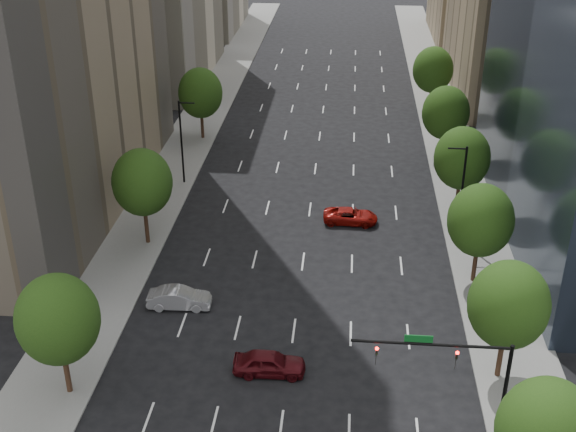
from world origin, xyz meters
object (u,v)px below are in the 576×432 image
(traffic_signal, at_px, (464,369))
(car_red_far, at_px, (350,216))
(car_maroon, at_px, (269,363))
(car_silver, at_px, (179,298))

(traffic_signal, relative_size, car_red_far, 1.80)
(car_maroon, relative_size, car_silver, 1.00)
(traffic_signal, bearing_deg, car_maroon, 156.76)
(traffic_signal, height_order, car_red_far, traffic_signal)
(car_maroon, bearing_deg, car_silver, 45.35)
(car_maroon, distance_m, car_red_far, 23.07)
(traffic_signal, relative_size, car_silver, 1.88)
(car_maroon, bearing_deg, traffic_signal, -114.69)
(car_silver, relative_size, car_red_far, 0.96)
(car_silver, distance_m, car_red_far, 19.97)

